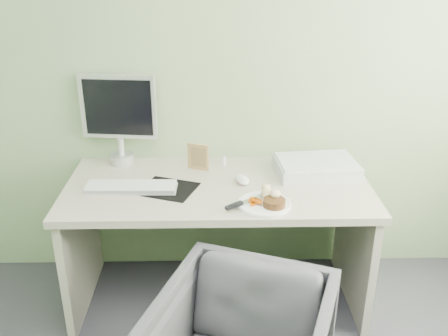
{
  "coord_description": "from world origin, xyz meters",
  "views": [
    {
      "loc": [
        -0.02,
        -0.74,
        1.87
      ],
      "look_at": [
        0.03,
        1.5,
        0.88
      ],
      "focal_mm": 40.0,
      "sensor_mm": 36.0,
      "label": 1
    }
  ],
  "objects_px": {
    "plate": "(264,204)",
    "scanner": "(316,167)",
    "monitor": "(119,114)",
    "desk": "(218,215)"
  },
  "relations": [
    {
      "from": "desk",
      "to": "scanner",
      "type": "xyz_separation_m",
      "value": [
        0.54,
        0.14,
        0.22
      ]
    },
    {
      "from": "desk",
      "to": "monitor",
      "type": "xyz_separation_m",
      "value": [
        -0.55,
        0.31,
        0.47
      ]
    },
    {
      "from": "monitor",
      "to": "plate",
      "type": "bearing_deg",
      "value": -28.91
    },
    {
      "from": "desk",
      "to": "plate",
      "type": "height_order",
      "value": "plate"
    },
    {
      "from": "plate",
      "to": "scanner",
      "type": "relative_size",
      "value": 0.6
    },
    {
      "from": "plate",
      "to": "desk",
      "type": "bearing_deg",
      "value": 133.06
    },
    {
      "from": "plate",
      "to": "scanner",
      "type": "xyz_separation_m",
      "value": [
        0.32,
        0.37,
        0.03
      ]
    },
    {
      "from": "scanner",
      "to": "monitor",
      "type": "relative_size",
      "value": 0.85
    },
    {
      "from": "plate",
      "to": "monitor",
      "type": "xyz_separation_m",
      "value": [
        -0.77,
        0.55,
        0.28
      ]
    },
    {
      "from": "scanner",
      "to": "monitor",
      "type": "xyz_separation_m",
      "value": [
        -1.09,
        0.18,
        0.26
      ]
    }
  ]
}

